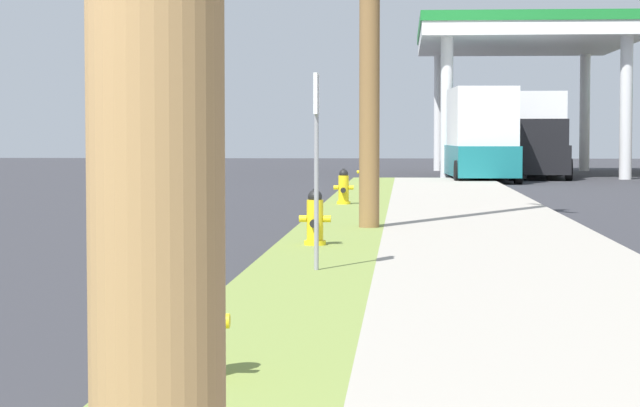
{
  "coord_description": "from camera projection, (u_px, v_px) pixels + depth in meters",
  "views": [
    {
      "loc": [
        1.72,
        -2.54,
        1.59
      ],
      "look_at": [
        0.52,
        15.26,
        0.6
      ],
      "focal_mm": 70.61,
      "sensor_mm": 36.0,
      "label": 1
    }
  ],
  "objects": [
    {
      "name": "fire_hydrant_third",
      "position": [
        344.0,
        189.0,
        26.36
      ],
      "size": [
        0.42,
        0.37,
        0.74
      ],
      "color": "yellow",
      "rests_on": "grass_verge"
    },
    {
      "name": "fire_hydrant_fourth",
      "position": [
        364.0,
        173.0,
        37.22
      ],
      "size": [
        0.42,
        0.38,
        0.74
      ],
      "color": "yellow",
      "rests_on": "grass_verge"
    },
    {
      "name": "fire_hydrant_second",
      "position": [
        315.0,
        221.0,
        16.62
      ],
      "size": [
        0.42,
        0.38,
        0.74
      ],
      "color": "yellow",
      "rests_on": "grass_verge"
    },
    {
      "name": "car_tan_by_near_pump",
      "position": [
        506.0,
        155.0,
        52.76
      ],
      "size": [
        2.08,
        4.56,
        1.57
      ],
      "color": "tan",
      "rests_on": "ground"
    },
    {
      "name": "street_sign_post",
      "position": [
        316.0,
        130.0,
        13.51
      ],
      "size": [
        0.05,
        0.36,
        2.12
      ],
      "color": "gray",
      "rests_on": "grass_verge"
    },
    {
      "name": "truck_teal_on_apron",
      "position": [
        479.0,
        137.0,
        42.16
      ],
      "size": [
        2.45,
        6.5,
        3.11
      ],
      "color": "#197075",
      "rests_on": "ground"
    },
    {
      "name": "fire_hydrant_nearest",
      "position": [
        195.0,
        325.0,
        7.53
      ],
      "size": [
        0.42,
        0.37,
        0.74
      ],
      "color": "yellow",
      "rests_on": "grass_verge"
    },
    {
      "name": "truck_black_at_forecourt",
      "position": [
        537.0,
        137.0,
        45.58
      ],
      "size": [
        2.48,
        6.51,
        3.11
      ],
      "color": "black",
      "rests_on": "ground"
    }
  ]
}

